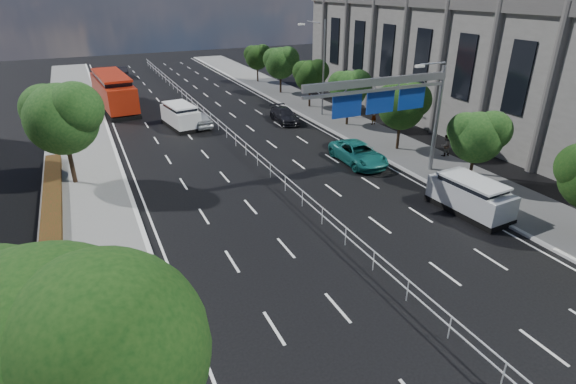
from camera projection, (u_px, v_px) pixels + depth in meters
ground at (394, 290)px, 19.18m from camera, size 160.00×160.00×0.00m
sidewalk_near at (109, 379)px, 14.75m from camera, size 5.00×140.00×0.14m
sidewalk_far at (573, 232)px, 23.55m from camera, size 5.00×140.00×0.14m
kerb_near at (185, 355)px, 15.71m from camera, size 0.25×140.00×0.15m
kerb_far at (540, 242)px, 22.59m from camera, size 0.25×140.00×0.15m
median_fence at (229, 134)px, 37.49m from camera, size 0.05×85.00×1.02m
hedge_near at (49, 299)px, 18.06m from camera, size 1.00×36.00×0.44m
toilet_sign at (112, 304)px, 13.75m from camera, size 1.62×0.18×4.34m
overhead_gantry at (392, 96)px, 27.68m from camera, size 10.24×0.38×7.45m
streetlight_far at (321, 62)px, 42.42m from camera, size 2.78×2.40×9.00m
civic_hall at (460, 48)px, 43.74m from camera, size 14.40×36.00×14.35m
near_tree_big at (51, 362)px, 8.60m from camera, size 5.72×5.33×7.71m
near_tree_back at (62, 115)px, 27.48m from camera, size 4.84×4.51×6.69m
far_tree_c at (478, 135)px, 27.79m from camera, size 3.52×3.28×4.94m
far_tree_d at (402, 104)px, 33.86m from camera, size 3.85×3.59×5.34m
far_tree_e at (349, 87)px, 40.09m from camera, size 3.63×3.38×5.13m
far_tree_f at (310, 74)px, 46.29m from camera, size 3.52×3.28×5.02m
far_tree_g at (281, 61)px, 52.35m from camera, size 3.96×3.69×5.45m
far_tree_h at (257, 56)px, 58.67m from camera, size 3.41×3.18×4.91m
white_minivan at (180, 116)px, 40.69m from camera, size 2.78×5.16×2.14m
red_bus at (113, 90)px, 46.89m from camera, size 3.71×12.05×3.55m
near_car_silver at (198, 119)px, 41.02m from camera, size 2.14×4.35×1.43m
near_car_dark at (121, 72)px, 63.26m from camera, size 1.58×4.49×1.48m
silver_minivan at (470, 196)px, 25.37m from camera, size 2.36×4.95×2.01m
parked_car_teal at (358, 153)px, 32.54m from camera, size 2.63×5.41×1.48m
parked_car_dark at (285, 115)px, 42.43m from camera, size 2.14×4.62×1.31m
pedestrian_a at (374, 116)px, 41.14m from camera, size 0.61×0.44×1.57m
pedestrian_b at (445, 145)px, 33.52m from camera, size 0.81×0.64×1.63m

